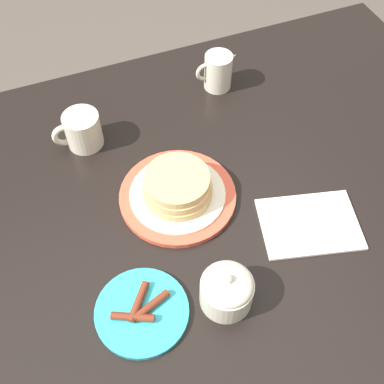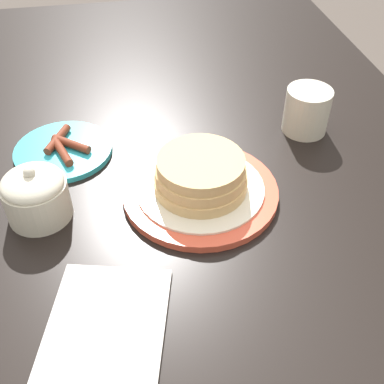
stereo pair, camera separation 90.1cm
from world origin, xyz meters
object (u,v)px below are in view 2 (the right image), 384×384
object	(u,v)px
pancake_plate	(200,182)
coffee_mug	(306,109)
side_plate_bacon	(63,150)
sugar_bowl	(36,194)
napkin	(105,333)

from	to	relation	value
pancake_plate	coffee_mug	size ratio (longest dim) A/B	2.21
pancake_plate	side_plate_bacon	distance (m)	0.26
pancake_plate	sugar_bowl	distance (m)	0.24
coffee_mug	napkin	xyz separation A→B (m)	(-0.36, 0.38, -0.04)
side_plate_bacon	sugar_bowl	world-z (taller)	sugar_bowl
pancake_plate	napkin	world-z (taller)	pancake_plate
napkin	sugar_bowl	bearing A→B (deg)	20.88
pancake_plate	side_plate_bacon	bearing A→B (deg)	55.27
pancake_plate	side_plate_bacon	xyz separation A→B (m)	(0.15, 0.21, -0.02)
pancake_plate	side_plate_bacon	size ratio (longest dim) A/B	1.45
coffee_mug	side_plate_bacon	bearing A→B (deg)	89.36
side_plate_bacon	coffee_mug	distance (m)	0.43
coffee_mug	sugar_bowl	xyz separation A→B (m)	(-0.14, 0.46, -0.00)
sugar_bowl	napkin	world-z (taller)	sugar_bowl
pancake_plate	coffee_mug	bearing A→B (deg)	-57.23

